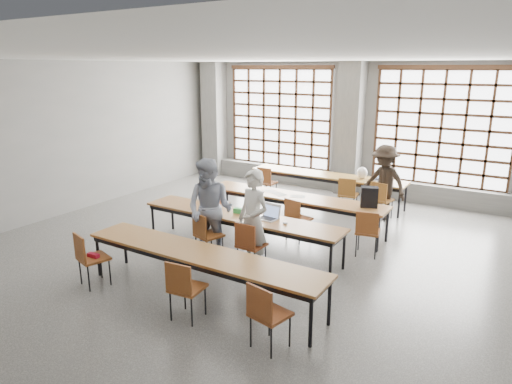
% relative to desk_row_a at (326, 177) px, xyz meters
% --- Properties ---
extents(floor, '(11.00, 11.00, 0.00)m').
position_rel_desk_row_a_xyz_m(floor, '(0.12, -4.02, -0.66)').
color(floor, '#474745').
rests_on(floor, ground).
extents(ceiling, '(11.00, 11.00, 0.00)m').
position_rel_desk_row_a_xyz_m(ceiling, '(0.12, -4.02, 2.84)').
color(ceiling, silver).
rests_on(ceiling, floor).
extents(wall_back, '(10.00, 0.00, 10.00)m').
position_rel_desk_row_a_xyz_m(wall_back, '(0.12, 1.48, 1.09)').
color(wall_back, slate).
rests_on(wall_back, floor).
extents(wall_left, '(0.00, 11.00, 11.00)m').
position_rel_desk_row_a_xyz_m(wall_left, '(-4.88, -4.02, 1.09)').
color(wall_left, slate).
rests_on(wall_left, floor).
extents(column_left, '(0.60, 0.55, 3.50)m').
position_rel_desk_row_a_xyz_m(column_left, '(-4.38, 1.20, 1.09)').
color(column_left, '#535350').
rests_on(column_left, floor).
extents(column_mid, '(0.60, 0.55, 3.50)m').
position_rel_desk_row_a_xyz_m(column_mid, '(0.12, 1.20, 1.09)').
color(column_mid, '#535350').
rests_on(column_mid, floor).
extents(window_left, '(3.32, 0.12, 3.00)m').
position_rel_desk_row_a_xyz_m(window_left, '(-2.13, 1.40, 1.24)').
color(window_left, white).
rests_on(window_left, wall_back).
extents(window_right, '(3.32, 0.12, 3.00)m').
position_rel_desk_row_a_xyz_m(window_right, '(2.37, 1.40, 1.24)').
color(window_right, white).
rests_on(window_right, wall_back).
extents(sill_ledge, '(9.80, 0.35, 0.50)m').
position_rel_desk_row_a_xyz_m(sill_ledge, '(0.12, 1.28, -0.41)').
color(sill_ledge, '#535350').
rests_on(sill_ledge, floor).
extents(desk_row_a, '(4.00, 0.70, 0.73)m').
position_rel_desk_row_a_xyz_m(desk_row_a, '(0.00, 0.00, 0.00)').
color(desk_row_a, brown).
rests_on(desk_row_a, floor).
extents(desk_row_b, '(4.00, 0.70, 0.73)m').
position_rel_desk_row_a_xyz_m(desk_row_b, '(0.19, -2.19, 0.00)').
color(desk_row_b, brown).
rests_on(desk_row_b, floor).
extents(desk_row_c, '(4.00, 0.70, 0.73)m').
position_rel_desk_row_a_xyz_m(desk_row_c, '(-0.07, -3.85, 0.00)').
color(desk_row_c, brown).
rests_on(desk_row_c, floor).
extents(desk_row_d, '(4.00, 0.70, 0.73)m').
position_rel_desk_row_a_xyz_m(desk_row_d, '(0.41, -5.62, 0.00)').
color(desk_row_d, brown).
rests_on(desk_row_d, floor).
extents(chair_back_left, '(0.44, 0.44, 0.88)m').
position_rel_desk_row_a_xyz_m(chair_back_left, '(-1.40, -0.63, -0.13)').
color(chair_back_left, brown).
rests_on(chair_back_left, floor).
extents(chair_back_mid, '(0.47, 0.48, 0.88)m').
position_rel_desk_row_a_xyz_m(chair_back_mid, '(0.81, -0.63, -0.13)').
color(chair_back_mid, brown).
rests_on(chair_back_mid, floor).
extents(chair_back_right, '(0.49, 0.49, 0.88)m').
position_rel_desk_row_a_xyz_m(chair_back_right, '(1.59, -0.63, -0.13)').
color(chair_back_right, brown).
rests_on(chair_back_right, floor).
extents(chair_mid_left, '(0.49, 0.50, 0.88)m').
position_rel_desk_row_a_xyz_m(chair_mid_left, '(-1.43, -2.82, -0.13)').
color(chair_mid_left, maroon).
rests_on(chair_mid_left, floor).
extents(chair_mid_centre, '(0.51, 0.51, 0.88)m').
position_rel_desk_row_a_xyz_m(chair_mid_centre, '(0.57, -2.82, -0.13)').
color(chair_mid_centre, brown).
rests_on(chair_mid_centre, floor).
extents(chair_mid_right, '(0.50, 0.50, 0.88)m').
position_rel_desk_row_a_xyz_m(chair_mid_right, '(2.01, -2.82, -0.13)').
color(chair_mid_right, brown).
rests_on(chair_mid_right, floor).
extents(chair_front_left, '(0.52, 0.53, 0.88)m').
position_rel_desk_row_a_xyz_m(chair_front_left, '(-0.39, -4.48, -0.13)').
color(chair_front_left, brown).
rests_on(chair_front_left, floor).
extents(chair_front_right, '(0.43, 0.44, 0.88)m').
position_rel_desk_row_a_xyz_m(chair_front_right, '(0.53, -4.48, -0.13)').
color(chair_front_right, brown).
rests_on(chair_front_right, floor).
extents(chair_near_left, '(0.52, 0.53, 0.88)m').
position_rel_desk_row_a_xyz_m(chair_near_left, '(-1.31, -6.24, -0.13)').
color(chair_near_left, brown).
rests_on(chair_near_left, floor).
extents(chair_near_mid, '(0.46, 0.46, 0.88)m').
position_rel_desk_row_a_xyz_m(chair_near_mid, '(0.62, -6.25, -0.13)').
color(chair_near_mid, brown).
rests_on(chair_near_mid, floor).
extents(chair_near_right, '(0.50, 0.50, 0.88)m').
position_rel_desk_row_a_xyz_m(chair_near_right, '(1.90, -6.25, -0.13)').
color(chair_near_right, brown).
rests_on(chair_near_right, floor).
extents(student_male, '(0.72, 0.57, 1.74)m').
position_rel_desk_row_a_xyz_m(student_male, '(0.53, -4.35, 0.21)').
color(student_male, silver).
rests_on(student_male, floor).
extents(student_female, '(0.99, 0.83, 1.82)m').
position_rel_desk_row_a_xyz_m(student_female, '(-0.37, -4.35, 0.25)').
color(student_female, navy).
rests_on(student_female, floor).
extents(student_back, '(1.23, 0.92, 1.69)m').
position_rel_desk_row_a_xyz_m(student_back, '(1.60, -0.50, 0.18)').
color(student_back, black).
rests_on(student_back, floor).
extents(laptop_front, '(0.39, 0.35, 0.26)m').
position_rel_desk_row_a_xyz_m(laptop_front, '(0.49, -3.74, 0.13)').
color(laptop_front, silver).
rests_on(laptop_front, desk_row_c).
extents(laptop_back, '(0.43, 0.39, 0.26)m').
position_rel_desk_row_a_xyz_m(laptop_back, '(1.37, 0.11, 0.13)').
color(laptop_back, '#AFAFB4').
rests_on(laptop_back, desk_row_a).
extents(mouse, '(0.12, 0.10, 0.04)m').
position_rel_desk_row_a_xyz_m(mouse, '(0.88, -3.87, 0.08)').
color(mouse, silver).
rests_on(mouse, desk_row_c).
extents(green_box, '(0.26, 0.13, 0.09)m').
position_rel_desk_row_a_xyz_m(green_box, '(-0.12, -3.77, 0.11)').
color(green_box, green).
rests_on(green_box, desk_row_c).
extents(phone, '(0.14, 0.07, 0.01)m').
position_rel_desk_row_a_xyz_m(phone, '(0.11, -3.95, 0.07)').
color(phone, black).
rests_on(phone, desk_row_c).
extents(paper_sheet_a, '(0.32, 0.25, 0.00)m').
position_rel_desk_row_a_xyz_m(paper_sheet_a, '(-0.41, -2.14, 0.07)').
color(paper_sheet_a, white).
rests_on(paper_sheet_a, desk_row_b).
extents(paper_sheet_b, '(0.36, 0.32, 0.00)m').
position_rel_desk_row_a_xyz_m(paper_sheet_b, '(-0.11, -2.24, 0.07)').
color(paper_sheet_b, silver).
rests_on(paper_sheet_b, desk_row_b).
extents(paper_sheet_c, '(0.34, 0.28, 0.00)m').
position_rel_desk_row_a_xyz_m(paper_sheet_c, '(0.29, -2.19, 0.07)').
color(paper_sheet_c, silver).
rests_on(paper_sheet_c, desk_row_b).
extents(backpack, '(0.37, 0.30, 0.40)m').
position_rel_desk_row_a_xyz_m(backpack, '(1.79, -2.14, 0.27)').
color(backpack, black).
rests_on(backpack, desk_row_b).
extents(plastic_bag, '(0.28, 0.23, 0.29)m').
position_rel_desk_row_a_xyz_m(plastic_bag, '(0.90, 0.05, 0.21)').
color(plastic_bag, white).
rests_on(plastic_bag, desk_row_a).
extents(red_pouch, '(0.20, 0.09, 0.06)m').
position_rel_desk_row_a_xyz_m(red_pouch, '(-1.29, -6.17, -0.16)').
color(red_pouch, maroon).
rests_on(red_pouch, chair_near_left).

